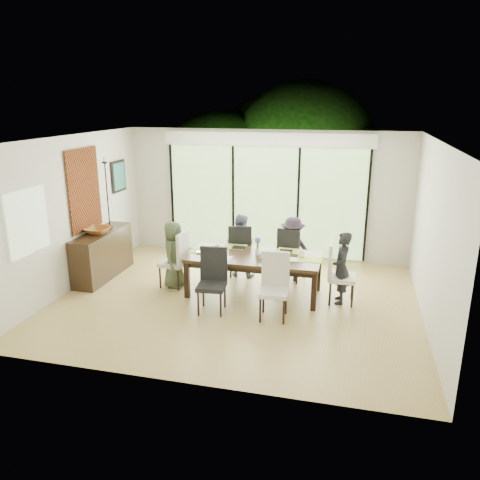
% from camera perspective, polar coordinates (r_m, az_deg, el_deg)
% --- Properties ---
extents(floor, '(6.00, 5.00, 0.01)m').
position_cam_1_polar(floor, '(8.04, -0.43, -7.38)').
color(floor, olive).
rests_on(floor, ground).
extents(ceiling, '(6.00, 5.00, 0.01)m').
position_cam_1_polar(ceiling, '(7.35, -0.48, 12.27)').
color(ceiling, white).
rests_on(ceiling, wall_back).
extents(wall_back, '(6.00, 0.02, 2.70)m').
position_cam_1_polar(wall_back, '(9.97, 3.15, 5.57)').
color(wall_back, beige).
rests_on(wall_back, floor).
extents(wall_front, '(6.00, 0.02, 2.70)m').
position_cam_1_polar(wall_front, '(5.30, -7.23, -4.74)').
color(wall_front, beige).
rests_on(wall_front, floor).
extents(wall_left, '(0.02, 5.00, 2.70)m').
position_cam_1_polar(wall_left, '(8.81, -19.82, 3.09)').
color(wall_left, silver).
rests_on(wall_left, floor).
extents(wall_right, '(0.02, 5.00, 2.70)m').
position_cam_1_polar(wall_right, '(7.45, 22.57, 0.43)').
color(wall_right, white).
rests_on(wall_right, floor).
extents(glass_doors, '(4.20, 0.02, 2.30)m').
position_cam_1_polar(glass_doors, '(9.96, 3.09, 4.68)').
color(glass_doors, '#598C3F').
rests_on(glass_doors, wall_back).
extents(blinds_header, '(4.40, 0.06, 0.28)m').
position_cam_1_polar(blinds_header, '(9.76, 3.20, 12.15)').
color(blinds_header, white).
rests_on(blinds_header, wall_back).
extents(mullion_a, '(0.05, 0.04, 2.30)m').
position_cam_1_polar(mullion_a, '(10.54, -8.24, 5.21)').
color(mullion_a, black).
rests_on(mullion_a, wall_back).
extents(mullion_b, '(0.05, 0.04, 2.30)m').
position_cam_1_polar(mullion_b, '(10.11, -0.84, 4.88)').
color(mullion_b, black).
rests_on(mullion_b, wall_back).
extents(mullion_c, '(0.05, 0.04, 2.30)m').
position_cam_1_polar(mullion_c, '(9.85, 7.09, 4.44)').
color(mullion_c, black).
rests_on(mullion_c, wall_back).
extents(mullion_d, '(0.05, 0.04, 2.30)m').
position_cam_1_polar(mullion_d, '(9.79, 15.26, 3.89)').
color(mullion_d, black).
rests_on(mullion_d, wall_back).
extents(side_window, '(0.02, 0.90, 1.00)m').
position_cam_1_polar(side_window, '(7.81, -24.46, 2.05)').
color(side_window, '#8CAD7F').
rests_on(side_window, wall_left).
extents(deck, '(6.00, 1.80, 0.10)m').
position_cam_1_polar(deck, '(11.17, 3.90, -0.63)').
color(deck, '#533123').
rests_on(deck, ground).
extents(rail_top, '(6.00, 0.08, 0.06)m').
position_cam_1_polar(rail_top, '(11.77, 4.65, 3.29)').
color(rail_top, brown).
rests_on(rail_top, deck).
extents(foliage_left, '(3.20, 3.20, 3.20)m').
position_cam_1_polar(foliage_left, '(12.96, -2.48, 8.58)').
color(foliage_left, '#14380F').
rests_on(foliage_left, ground).
extents(foliage_mid, '(4.00, 4.00, 4.00)m').
position_cam_1_polar(foliage_mid, '(13.06, 7.71, 10.11)').
color(foliage_mid, '#14380F').
rests_on(foliage_mid, ground).
extents(foliage_right, '(2.80, 2.80, 2.80)m').
position_cam_1_polar(foliage_right, '(12.27, 15.61, 6.67)').
color(foliage_right, '#14380F').
rests_on(foliage_right, ground).
extents(foliage_far, '(3.60, 3.60, 3.60)m').
position_cam_1_polar(foliage_far, '(13.91, 3.86, 9.88)').
color(foliage_far, '#14380F').
rests_on(foliage_far, ground).
extents(table_top, '(2.27, 1.04, 0.06)m').
position_cam_1_polar(table_top, '(8.05, 1.73, -2.08)').
color(table_top, black).
rests_on(table_top, floor).
extents(table_apron, '(2.08, 0.85, 0.09)m').
position_cam_1_polar(table_apron, '(8.08, 1.72, -2.66)').
color(table_apron, black).
rests_on(table_apron, floor).
extents(table_leg_fl, '(0.09, 0.09, 0.65)m').
position_cam_1_polar(table_leg_fl, '(8.08, -6.49, -4.81)').
color(table_leg_fl, black).
rests_on(table_leg_fl, floor).
extents(table_leg_fr, '(0.09, 0.09, 0.65)m').
position_cam_1_polar(table_leg_fr, '(7.64, 9.00, -6.23)').
color(table_leg_fr, black).
rests_on(table_leg_fr, floor).
extents(table_leg_bl, '(0.09, 0.09, 0.65)m').
position_cam_1_polar(table_leg_bl, '(8.83, -4.57, -2.83)').
color(table_leg_bl, black).
rests_on(table_leg_bl, floor).
extents(table_leg_br, '(0.09, 0.09, 0.65)m').
position_cam_1_polar(table_leg_br, '(8.43, 9.54, -3.99)').
color(table_leg_br, black).
rests_on(table_leg_br, floor).
extents(chair_left_end, '(0.47, 0.47, 1.04)m').
position_cam_1_polar(chair_left_end, '(8.53, -8.19, -2.30)').
color(chair_left_end, beige).
rests_on(chair_left_end, floor).
extents(chair_right_end, '(0.45, 0.45, 1.04)m').
position_cam_1_polar(chair_right_end, '(7.95, 12.37, -3.98)').
color(chair_right_end, white).
rests_on(chair_right_end, floor).
extents(chair_far_left, '(0.51, 0.51, 1.04)m').
position_cam_1_polar(chair_far_left, '(8.99, 0.07, -1.13)').
color(chair_far_left, black).
rests_on(chair_far_left, floor).
extents(chair_far_right, '(0.53, 0.53, 1.04)m').
position_cam_1_polar(chair_far_right, '(8.81, 6.39, -1.61)').
color(chair_far_right, black).
rests_on(chair_far_right, floor).
extents(chair_near_left, '(0.47, 0.47, 1.04)m').
position_cam_1_polar(chair_near_left, '(7.44, -3.50, -5.06)').
color(chair_near_left, black).
rests_on(chair_near_left, floor).
extents(chair_near_right, '(0.46, 0.46, 1.04)m').
position_cam_1_polar(chair_near_right, '(7.22, 4.13, -5.76)').
color(chair_near_right, silver).
rests_on(chair_near_right, floor).
extents(person_left_end, '(0.36, 0.57, 1.22)m').
position_cam_1_polar(person_left_end, '(8.49, -8.08, -1.74)').
color(person_left_end, '#424D33').
rests_on(person_left_end, floor).
extents(person_right_end, '(0.40, 0.60, 1.22)m').
position_cam_1_polar(person_right_end, '(7.92, 12.26, -3.36)').
color(person_right_end, black).
rests_on(person_right_end, floor).
extents(person_far_left, '(0.61, 0.42, 1.22)m').
position_cam_1_polar(person_far_left, '(8.94, 0.04, -0.62)').
color(person_far_left, slate).
rests_on(person_far_left, floor).
extents(person_far_right, '(0.59, 0.39, 1.22)m').
position_cam_1_polar(person_far_right, '(8.76, 6.40, -1.09)').
color(person_far_right, '#2C2132').
rests_on(person_far_right, floor).
extents(placemat_left, '(0.42, 0.30, 0.01)m').
position_cam_1_polar(placemat_left, '(8.28, -4.71, -1.36)').
color(placemat_left, olive).
rests_on(placemat_left, table_top).
extents(placemat_right, '(0.42, 0.30, 0.01)m').
position_cam_1_polar(placemat_right, '(7.91, 8.47, -2.38)').
color(placemat_right, '#ACC646').
rests_on(placemat_right, table_top).
extents(placemat_far_l, '(0.42, 0.30, 0.01)m').
position_cam_1_polar(placemat_far_l, '(8.51, -0.66, -0.81)').
color(placemat_far_l, '#91A73B').
rests_on(placemat_far_l, table_top).
extents(placemat_far_r, '(0.42, 0.30, 0.01)m').
position_cam_1_polar(placemat_far_r, '(8.33, 6.02, -1.30)').
color(placemat_far_r, '#9BB23F').
rests_on(placemat_far_r, table_top).
extents(placemat_paper, '(0.42, 0.30, 0.01)m').
position_cam_1_polar(placemat_paper, '(7.90, -2.64, -2.24)').
color(placemat_paper, white).
rests_on(placemat_paper, table_top).
extents(tablet_far_l, '(0.25, 0.17, 0.01)m').
position_cam_1_polar(tablet_far_l, '(8.44, -0.09, -0.90)').
color(tablet_far_l, black).
rests_on(tablet_far_l, table_top).
extents(tablet_far_r, '(0.23, 0.16, 0.01)m').
position_cam_1_polar(tablet_far_r, '(8.28, 5.63, -1.33)').
color(tablet_far_r, black).
rests_on(tablet_far_r, table_top).
extents(papers, '(0.28, 0.21, 0.00)m').
position_cam_1_polar(papers, '(7.89, 6.63, -2.37)').
color(papers, white).
rests_on(papers, table_top).
extents(platter_base, '(0.25, 0.25, 0.02)m').
position_cam_1_polar(platter_base, '(7.89, -2.64, -2.14)').
color(platter_base, white).
rests_on(platter_base, table_top).
extents(platter_snacks, '(0.19, 0.19, 0.01)m').
position_cam_1_polar(platter_snacks, '(7.89, -2.65, -2.03)').
color(platter_snacks, orange).
rests_on(platter_snacks, table_top).
extents(vase, '(0.08, 0.08, 0.11)m').
position_cam_1_polar(vase, '(8.06, 2.15, -1.43)').
color(vase, silver).
rests_on(vase, table_top).
extents(hyacinth_stems, '(0.04, 0.04, 0.15)m').
position_cam_1_polar(hyacinth_stems, '(8.03, 2.16, -0.66)').
color(hyacinth_stems, '#337226').
rests_on(hyacinth_stems, table_top).
extents(hyacinth_blooms, '(0.10, 0.10, 0.10)m').
position_cam_1_polar(hyacinth_blooms, '(8.00, 2.17, -0.01)').
color(hyacinth_blooms, '#515CCC').
rests_on(hyacinth_blooms, table_top).
extents(laptop, '(0.36, 0.29, 0.02)m').
position_cam_1_polar(laptop, '(8.16, -4.27, -1.56)').
color(laptop, silver).
rests_on(laptop, table_top).
extents(cup_a, '(0.16, 0.16, 0.09)m').
position_cam_1_polar(cup_a, '(8.33, -2.76, -0.90)').
color(cup_a, white).
rests_on(cup_a, table_top).
extents(cup_b, '(0.11, 0.11, 0.09)m').
position_cam_1_polar(cup_b, '(7.91, 2.64, -1.90)').
color(cup_b, white).
rests_on(cup_b, table_top).
extents(cup_c, '(0.13, 0.13, 0.09)m').
position_cam_1_polar(cup_c, '(8.00, 7.49, -1.79)').
color(cup_c, white).
rests_on(cup_c, table_top).
extents(book, '(0.24, 0.26, 0.02)m').
position_cam_1_polar(book, '(8.04, 3.55, -1.86)').
color(book, white).
rests_on(book, table_top).
extents(sideboard, '(0.45, 1.58, 0.89)m').
position_cam_1_polar(sideboard, '(9.30, -16.40, -1.70)').
color(sideboard, black).
rests_on(sideboard, floor).
extents(bowl, '(0.47, 0.47, 0.11)m').
position_cam_1_polar(bowl, '(9.08, -16.97, 1.13)').
color(bowl, brown).
rests_on(bowl, sideboard).
extents(candlestick_base, '(0.10, 0.10, 0.04)m').
position_cam_1_polar(candlestick_base, '(9.46, -15.58, 1.63)').
color(candlestick_base, black).
rests_on(candlestick_base, sideboard).
extents(candlestick_shaft, '(0.02, 0.02, 1.24)m').
position_cam_1_polar(candlestick_shaft, '(9.32, -15.88, 5.33)').
color(candlestick_shaft, black).
rests_on(candlestick_shaft, sideboard).
extents(candlestick_pan, '(0.10, 0.10, 0.03)m').
position_cam_1_polar(candlestick_pan, '(9.23, -16.19, 9.06)').
color(candlestick_pan, black).
rests_on(candlestick_pan, sideboard).
extents(candle, '(0.04, 0.04, 0.10)m').
position_cam_1_polar(candle, '(9.22, -16.22, 9.43)').
color(candle, silver).
rests_on(candle, sideboard).
extents(tapestry, '(0.02, 1.00, 1.50)m').
position_cam_1_polar(tapestry, '(9.04, -18.45, 5.83)').
color(tapestry, maroon).
rests_on(tapestry, wall_left).
extents(art_frame, '(0.03, 0.55, 0.65)m').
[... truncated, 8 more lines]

